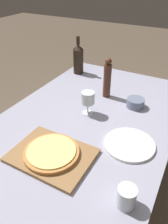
{
  "coord_description": "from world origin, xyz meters",
  "views": [
    {
      "loc": [
        0.49,
        -0.91,
        1.5
      ],
      "look_at": [
        -0.01,
        0.01,
        0.8
      ],
      "focal_mm": 35.0,
      "sensor_mm": 36.0,
      "label": 1
    }
  ],
  "objects_px": {
    "wine_glass": "(88,99)",
    "wine_bottle": "(78,59)",
    "pepper_mill": "(107,79)",
    "small_bowl": "(135,103)",
    "pizza": "(51,152)"
  },
  "relations": [
    {
      "from": "wine_glass",
      "to": "wine_bottle",
      "type": "bearing_deg",
      "value": 125.26
    },
    {
      "from": "pepper_mill",
      "to": "wine_bottle",
      "type": "bearing_deg",
      "value": 145.6
    },
    {
      "from": "wine_glass",
      "to": "small_bowl",
      "type": "relative_size",
      "value": 1.29
    },
    {
      "from": "wine_glass",
      "to": "small_bowl",
      "type": "bearing_deg",
      "value": 42.33
    },
    {
      "from": "wine_bottle",
      "to": "pizza",
      "type": "bearing_deg",
      "value": -67.53
    },
    {
      "from": "wine_bottle",
      "to": "small_bowl",
      "type": "xyz_separation_m",
      "value": [
        0.59,
        -0.29,
        -0.1
      ]
    },
    {
      "from": "pepper_mill",
      "to": "small_bowl",
      "type": "bearing_deg",
      "value": -9.9
    },
    {
      "from": "wine_glass",
      "to": "small_bowl",
      "type": "height_order",
      "value": "wine_glass"
    },
    {
      "from": "wine_bottle",
      "to": "small_bowl",
      "type": "bearing_deg",
      "value": -26.31
    },
    {
      "from": "pizza",
      "to": "wine_glass",
      "type": "relative_size",
      "value": 1.82
    },
    {
      "from": "wine_bottle",
      "to": "wine_glass",
      "type": "xyz_separation_m",
      "value": [
        0.36,
        -0.5,
        -0.02
      ]
    },
    {
      "from": "pizza",
      "to": "wine_bottle",
      "type": "bearing_deg",
      "value": 112.47
    },
    {
      "from": "pizza",
      "to": "wine_bottle",
      "type": "distance_m",
      "value": 1.0
    },
    {
      "from": "pizza",
      "to": "wine_glass",
      "type": "distance_m",
      "value": 0.42
    },
    {
      "from": "pizza",
      "to": "wine_bottle",
      "type": "relative_size",
      "value": 0.87
    }
  ]
}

